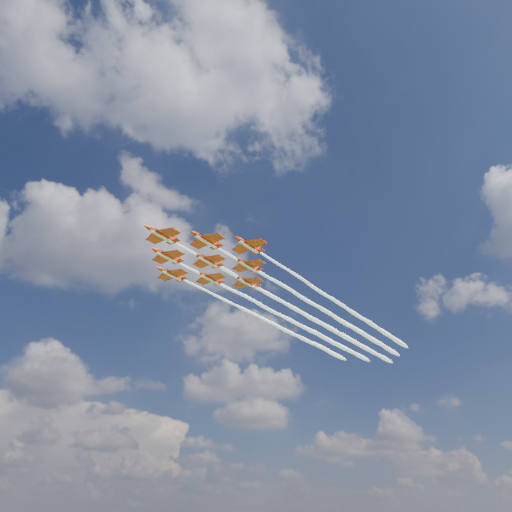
# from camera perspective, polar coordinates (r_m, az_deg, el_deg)

# --- Properties ---
(jet_lead) EXTENTS (79.99, 74.82, 2.95)m
(jet_lead) POSITION_cam_1_polar(r_m,az_deg,el_deg) (168.64, 1.68, -4.52)
(jet_lead) COLOR red
(jet_row2_port) EXTENTS (79.99, 74.82, 2.95)m
(jet_row2_port) POSITION_cam_1_polar(r_m,az_deg,el_deg) (171.95, 5.52, -4.88)
(jet_row2_port) COLOR red
(jet_row2_starb) EXTENTS (79.99, 74.82, 2.95)m
(jet_row2_starb) POSITION_cam_1_polar(r_m,az_deg,el_deg) (179.58, 1.43, -6.05)
(jet_row2_starb) COLOR red
(jet_row3_port) EXTENTS (79.99, 74.82, 2.95)m
(jet_row3_port) POSITION_cam_1_polar(r_m,az_deg,el_deg) (176.02, 9.21, -5.20)
(jet_row3_port) COLOR red
(jet_row3_centre) EXTENTS (79.99, 74.82, 2.95)m
(jet_row3_centre) POSITION_cam_1_polar(r_m,az_deg,el_deg) (182.86, 5.06, -6.36)
(jet_row3_centre) COLOR red
(jet_row3_starb) EXTENTS (79.99, 74.82, 2.95)m
(jet_row3_starb) POSITION_cam_1_polar(r_m,az_deg,el_deg) (190.65, 1.21, -7.40)
(jet_row3_starb) COLOR red
(jet_row4_port) EXTENTS (79.99, 74.82, 2.95)m
(jet_row4_port) POSITION_cam_1_polar(r_m,az_deg,el_deg) (186.83, 8.55, -6.64)
(jet_row4_port) COLOR red
(jet_row4_starb) EXTENTS (79.99, 74.82, 2.95)m
(jet_row4_starb) POSITION_cam_1_polar(r_m,az_deg,el_deg) (193.88, 4.64, -7.67)
(jet_row4_starb) COLOR red
(jet_tail) EXTENTS (79.99, 74.82, 2.95)m
(jet_tail) POSITION_cam_1_polar(r_m,az_deg,el_deg) (197.77, 7.96, -7.91)
(jet_tail) COLOR red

